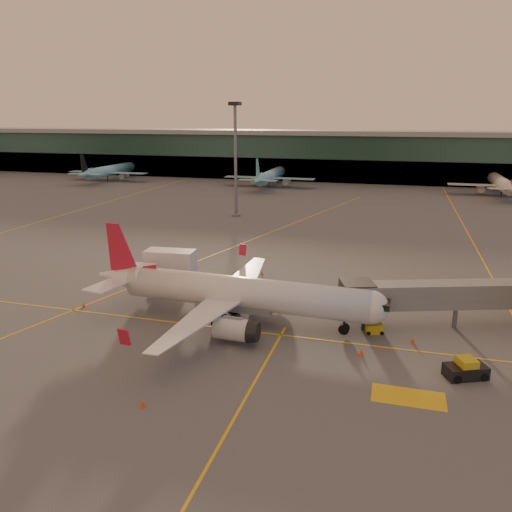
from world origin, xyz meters
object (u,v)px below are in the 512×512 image
(main_airplane, at_px, (234,293))
(pushback_tug, at_px, (466,370))
(catering_truck, at_px, (171,266))
(gpu_cart, at_px, (374,329))

(main_airplane, xyz_separation_m, pushback_tug, (23.85, -6.32, -2.64))
(main_airplane, bearing_deg, catering_truck, 145.01)
(main_airplane, height_order, gpu_cart, main_airplane)
(catering_truck, relative_size, gpu_cart, 3.33)
(main_airplane, relative_size, gpu_cart, 16.83)
(gpu_cart, bearing_deg, main_airplane, 167.13)
(main_airplane, xyz_separation_m, catering_truck, (-12.06, 9.13, -0.47))
(main_airplane, distance_m, catering_truck, 15.13)
(pushback_tug, bearing_deg, catering_truck, 131.98)
(catering_truck, distance_m, pushback_tug, 39.16)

